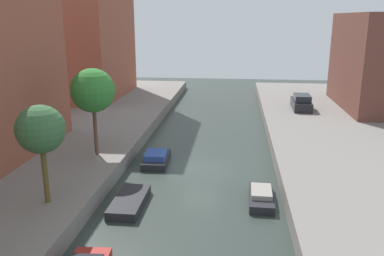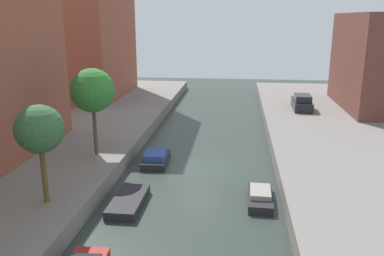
% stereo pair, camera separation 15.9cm
% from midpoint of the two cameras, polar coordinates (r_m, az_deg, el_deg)
% --- Properties ---
extents(ground_plane, '(84.00, 84.00, 0.00)m').
position_cam_midpoint_polar(ground_plane, '(27.35, 1.08, -5.79)').
color(ground_plane, '#2D3833').
extents(apartment_tower_far, '(10.00, 13.54, 19.01)m').
position_cam_midpoint_polar(apartment_tower_far, '(48.73, -16.35, 15.55)').
color(apartment_tower_far, brown).
rests_on(apartment_tower_far, quay_left).
extents(street_tree_1, '(2.35, 2.35, 4.96)m').
position_cam_midpoint_polar(street_tree_1, '(20.37, -20.99, -0.27)').
color(street_tree_1, brown).
rests_on(street_tree_1, quay_left).
extents(street_tree_2, '(2.87, 2.87, 5.81)m').
position_cam_midpoint_polar(street_tree_2, '(26.71, -14.13, 5.16)').
color(street_tree_2, brown).
rests_on(street_tree_2, quay_left).
extents(parked_car, '(1.88, 4.42, 1.51)m').
position_cam_midpoint_polar(parked_car, '(41.84, 15.23, 3.49)').
color(parked_car, black).
rests_on(parked_car, quay_right).
extents(moored_boat_left_2, '(1.61, 3.74, 0.49)m').
position_cam_midpoint_polar(moored_boat_left_2, '(22.37, -9.12, -10.35)').
color(moored_boat_left_2, '#232328').
rests_on(moored_boat_left_2, ground_plane).
extents(moored_boat_left_3, '(1.80, 3.46, 0.89)m').
position_cam_midpoint_polar(moored_boat_left_3, '(28.23, -5.29, -4.36)').
color(moored_boat_left_3, '#232328').
rests_on(moored_boat_left_3, ground_plane).
extents(moored_boat_right_2, '(1.41, 3.37, 0.73)m').
position_cam_midpoint_polar(moored_boat_right_2, '(22.86, 9.64, -9.61)').
color(moored_boat_right_2, '#232328').
rests_on(moored_boat_right_2, ground_plane).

